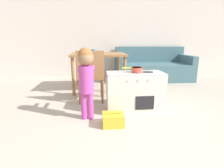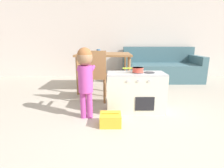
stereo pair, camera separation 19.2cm
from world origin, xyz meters
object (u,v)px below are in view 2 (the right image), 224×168
at_px(child_figure, 85,73).
at_px(couch, 160,68).
at_px(dining_table, 104,58).
at_px(play_kitchen, 136,92).
at_px(toy_pot, 138,70).
at_px(toy_basket, 110,119).
at_px(dining_chair_near, 93,74).
at_px(cup_on_table, 98,51).

xyz_separation_m(child_figure, couch, (1.58, 2.25, -0.30)).
bearing_deg(dining_table, play_kitchen, -67.57).
distance_m(play_kitchen, toy_pot, 0.32).
bearing_deg(toy_pot, child_figure, -162.36).
relative_size(toy_basket, couch, 0.14).
relative_size(toy_pot, dining_table, 0.27).
bearing_deg(play_kitchen, dining_chair_near, 145.69).
height_order(child_figure, couch, child_figure).
height_order(child_figure, toy_basket, child_figure).
distance_m(toy_pot, dining_table, 1.27).
xyz_separation_m(child_figure, cup_on_table, (0.08, 1.36, 0.18)).
bearing_deg(child_figure, dining_table, 82.57).
bearing_deg(dining_chair_near, child_figure, -93.36).
relative_size(play_kitchen, dining_chair_near, 0.94).
bearing_deg(dining_chair_near, couch, 46.18).
bearing_deg(cup_on_table, dining_chair_near, -93.25).
height_order(toy_basket, cup_on_table, cup_on_table).
height_order(play_kitchen, child_figure, child_figure).
height_order(child_figure, dining_chair_near, child_figure).
xyz_separation_m(dining_table, couch, (1.40, 0.87, -0.34)).
height_order(toy_basket, dining_chair_near, dining_chair_near).
relative_size(toy_pot, dining_chair_near, 0.34).
bearing_deg(dining_chair_near, play_kitchen, -34.31).
height_order(child_figure, cup_on_table, child_figure).
bearing_deg(couch, dining_table, -148.25).
bearing_deg(toy_basket, play_kitchen, 50.74).
bearing_deg(dining_table, child_figure, -97.43).
distance_m(toy_basket, dining_chair_near, 0.98).
distance_m(toy_pot, cup_on_table, 1.30).
bearing_deg(cup_on_table, play_kitchen, -62.91).
distance_m(dining_chair_near, cup_on_table, 0.79).
xyz_separation_m(play_kitchen, cup_on_table, (-0.58, 1.14, 0.50)).
xyz_separation_m(toy_basket, dining_chair_near, (-0.27, 0.86, 0.38)).
xyz_separation_m(dining_chair_near, couch, (1.54, 1.61, -0.16)).
height_order(dining_table, couch, couch).
xyz_separation_m(play_kitchen, dining_chair_near, (-0.62, 0.43, 0.17)).
height_order(toy_pot, dining_table, dining_table).
bearing_deg(toy_pot, cup_on_table, 117.72).
distance_m(child_figure, dining_table, 1.39).
bearing_deg(toy_pot, toy_basket, -130.45).
bearing_deg(toy_basket, dining_chair_near, 107.53).
relative_size(child_figure, dining_chair_near, 1.08).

